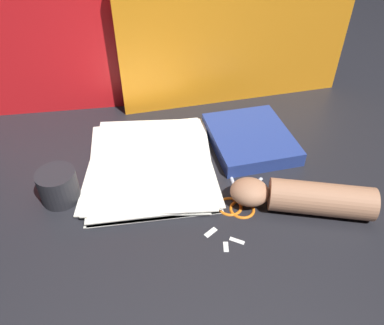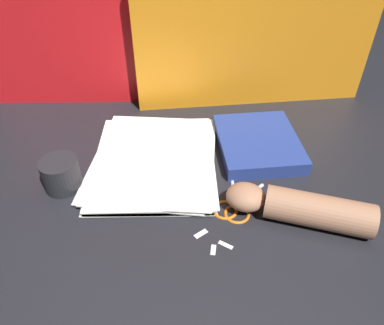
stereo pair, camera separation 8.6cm
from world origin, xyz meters
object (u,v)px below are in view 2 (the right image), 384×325
book_closed (258,143)px  hand_forearm (301,208)px  scissors (234,205)px  mug (61,174)px  paper_stack (154,160)px

book_closed → hand_forearm: (0.06, -0.25, 0.02)m
scissors → mug: mug is taller
scissors → hand_forearm: size_ratio=0.49×
hand_forearm → mug: size_ratio=3.63×
book_closed → mug: 0.50m
book_closed → mug: mug is taller
scissors → mug: size_ratio=1.79×
book_closed → hand_forearm: 0.25m
paper_stack → mug: mug is taller
paper_stack → scissors: size_ratio=2.51×
mug → scissors: bearing=-7.9°
scissors → mug: (-0.40, 0.06, 0.03)m
paper_stack → hand_forearm: 0.38m
scissors → mug: 0.40m
book_closed → hand_forearm: hand_forearm is taller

